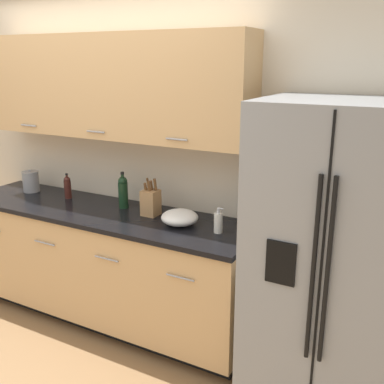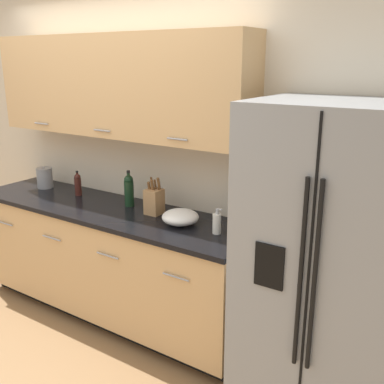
{
  "view_description": "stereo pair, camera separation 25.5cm",
  "coord_description": "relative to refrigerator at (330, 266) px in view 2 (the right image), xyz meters",
  "views": [
    {
      "loc": [
        2.22,
        -1.54,
        2.03
      ],
      "look_at": [
        0.86,
        1.0,
        1.18
      ],
      "focal_mm": 42.0,
      "sensor_mm": 36.0,
      "label": 1
    },
    {
      "loc": [
        2.44,
        -1.4,
        2.03
      ],
      "look_at": [
        0.86,
        1.0,
        1.18
      ],
      "focal_mm": 42.0,
      "sensor_mm": 36.0,
      "label": 2
    }
  ],
  "objects": [
    {
      "name": "ground_plane",
      "position": [
        -1.82,
        -0.94,
        -0.92
      ],
      "size": [
        14.0,
        14.0,
        0.0
      ],
      "primitive_type": "plane",
      "color": "olive"
    },
    {
      "name": "wall_back",
      "position": [
        -1.8,
        0.35,
        0.54
      ],
      "size": [
        10.0,
        0.39,
        2.6
      ],
      "color": "beige",
      "rests_on": "ground_plane"
    },
    {
      "name": "counter_unit",
      "position": [
        -1.75,
        0.06,
        -0.44
      ],
      "size": [
        2.46,
        0.64,
        0.93
      ],
      "color": "black",
      "rests_on": "ground_plane"
    },
    {
      "name": "refrigerator",
      "position": [
        0.0,
        0.0,
        0.0
      ],
      "size": [
        0.92,
        0.76,
        1.83
      ],
      "color": "gray",
      "rests_on": "ground_plane"
    },
    {
      "name": "knife_block",
      "position": [
        -1.35,
        0.13,
        0.11
      ],
      "size": [
        0.11,
        0.12,
        0.28
      ],
      "color": "#A87A4C",
      "rests_on": "counter_unit"
    },
    {
      "name": "wine_bottle",
      "position": [
        -1.63,
        0.17,
        0.14
      ],
      "size": [
        0.07,
        0.07,
        0.28
      ],
      "color": "black",
      "rests_on": "counter_unit"
    },
    {
      "name": "soap_dispenser",
      "position": [
        -0.76,
        0.05,
        0.08
      ],
      "size": [
        0.06,
        0.06,
        0.18
      ],
      "color": "silver",
      "rests_on": "counter_unit"
    },
    {
      "name": "oil_bottle",
      "position": [
        -2.18,
        0.16,
        0.11
      ],
      "size": [
        0.06,
        0.06,
        0.21
      ],
      "color": "#3D1914",
      "rests_on": "counter_unit"
    },
    {
      "name": "steel_canister",
      "position": [
        -2.6,
        0.16,
        0.1
      ],
      "size": [
        0.14,
        0.14,
        0.19
      ],
      "color": "gray",
      "rests_on": "counter_unit"
    },
    {
      "name": "mixing_bowl",
      "position": [
        -1.06,
        0.06,
        0.06
      ],
      "size": [
        0.26,
        0.26,
        0.1
      ],
      "color": "white",
      "rests_on": "counter_unit"
    }
  ]
}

